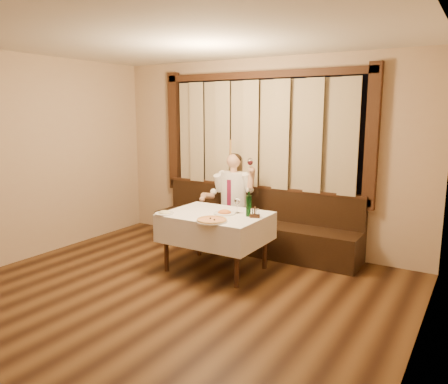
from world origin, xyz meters
The scene contains 10 objects.
room centered at (0.00, 0.97, 1.50)m, with size 5.01×6.01×2.81m.
banquette centered at (0.00, 2.72, 0.31)m, with size 3.20×0.61×0.94m.
dining_table centered at (0.00, 1.70, 0.65)m, with size 1.27×0.97×0.76m.
pizza centered at (0.18, 1.32, 0.77)m, with size 0.37×0.37×0.04m.
pasta_red centered at (0.11, 1.73, 0.79)m, with size 0.28×0.28×0.09m.
pasta_cream centered at (-0.53, 1.32, 0.79)m, with size 0.24×0.24×0.08m.
green_bottle centered at (0.43, 1.78, 0.89)m, with size 0.07×0.07×0.32m.
table_wine_glass centered at (0.23, 1.85, 0.91)m, with size 0.08×0.08×0.21m.
cruet_caddy centered at (0.53, 1.75, 0.80)m, with size 0.14×0.10×0.13m.
seated_man centered at (-0.32, 2.63, 0.82)m, with size 0.78×0.58×1.42m.
Camera 1 is at (2.91, -2.87, 2.04)m, focal length 35.00 mm.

